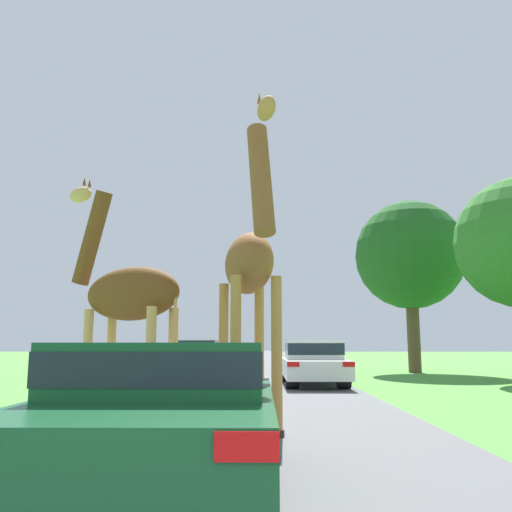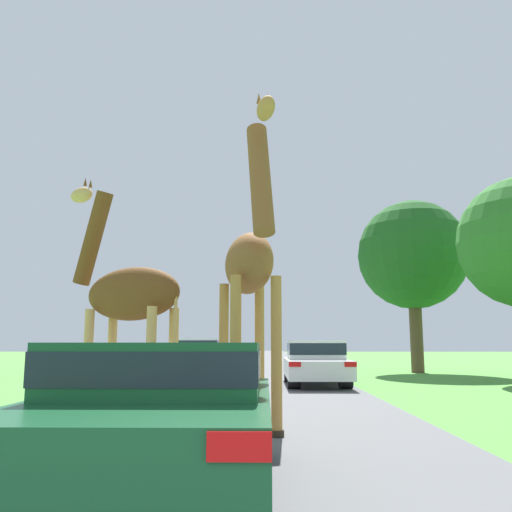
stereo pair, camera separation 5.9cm
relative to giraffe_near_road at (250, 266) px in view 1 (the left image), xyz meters
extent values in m
cube|color=#5B5B5E|center=(-0.56, 21.71, -2.51)|extent=(7.08, 120.00, 0.00)
cylinder|color=#B77F3D|center=(0.40, -0.42, -1.36)|extent=(0.16, 0.16, 2.31)
cylinder|color=#2D2319|center=(0.40, -0.42, -2.47)|extent=(0.21, 0.21, 0.10)
cylinder|color=#B77F3D|center=(-0.19, -0.55, -1.36)|extent=(0.16, 0.16, 2.31)
cylinder|color=#2D2319|center=(-0.19, -0.55, -2.47)|extent=(0.21, 0.21, 0.10)
cylinder|color=#B77F3D|center=(0.14, 0.79, -1.36)|extent=(0.16, 0.16, 2.31)
cylinder|color=#2D2319|center=(0.14, 0.79, -2.47)|extent=(0.21, 0.21, 0.10)
cylinder|color=#B77F3D|center=(-0.45, 0.67, -1.36)|extent=(0.16, 0.16, 2.31)
cylinder|color=#2D2319|center=(-0.45, 0.67, -2.47)|extent=(0.21, 0.21, 0.10)
ellipsoid|color=brown|center=(-0.03, 0.12, 0.06)|extent=(1.07, 1.88, 0.96)
cylinder|color=brown|center=(0.17, -0.80, 1.19)|extent=(0.48, 0.90, 1.82)
ellipsoid|color=#B77F3D|center=(0.25, -1.18, 2.10)|extent=(0.35, 0.60, 0.30)
cylinder|color=#B77F3D|center=(-0.20, 0.95, -0.58)|extent=(0.06, 0.06, 1.27)
cone|color=brown|center=(0.28, -1.01, 2.33)|extent=(0.07, 0.07, 0.16)
cone|color=brown|center=(0.15, -1.03, 2.33)|extent=(0.07, 0.07, 0.16)
cylinder|color=tan|center=(-2.91, 1.25, -1.55)|extent=(0.17, 0.17, 1.92)
cylinder|color=#2D2319|center=(-2.91, 1.25, -2.46)|extent=(0.22, 0.22, 0.10)
cylinder|color=tan|center=(-2.62, 1.74, -1.55)|extent=(0.17, 0.17, 1.92)
cylinder|color=#2D2319|center=(-2.62, 1.74, -2.46)|extent=(0.22, 0.22, 0.10)
cylinder|color=tan|center=(-1.63, 0.50, -1.55)|extent=(0.17, 0.17, 1.92)
cylinder|color=#2D2319|center=(-1.63, 0.50, -2.46)|extent=(0.22, 0.22, 0.10)
cylinder|color=tan|center=(-1.34, 0.98, -1.55)|extent=(0.17, 0.17, 1.92)
cylinder|color=#2D2319|center=(-1.34, 0.98, -2.46)|extent=(0.22, 0.22, 0.10)
ellipsoid|color=brown|center=(-2.13, 1.12, -0.33)|extent=(2.16, 1.65, 0.95)
cylinder|color=brown|center=(-3.05, 1.66, 0.79)|extent=(0.90, 0.71, 1.82)
ellipsoid|color=tan|center=(-3.39, 1.86, 1.69)|extent=(0.60, 0.49, 0.30)
cylinder|color=tan|center=(-1.26, 0.60, -0.86)|extent=(0.06, 0.06, 1.06)
cone|color=brown|center=(-3.27, 1.72, 1.92)|extent=(0.07, 0.07, 0.16)
cone|color=brown|center=(-3.21, 1.83, 1.92)|extent=(0.07, 0.07, 0.16)
cube|color=#144C28|center=(-0.67, -3.53, -1.94)|extent=(1.88, 3.96, 0.63)
cube|color=#144C28|center=(-0.67, -3.53, -1.40)|extent=(1.69, 1.78, 0.44)
cube|color=#19232D|center=(-0.67, -3.53, -1.38)|extent=(1.71, 1.80, 0.26)
cube|color=red|center=(0.10, -5.52, -1.71)|extent=(0.34, 0.03, 0.15)
cylinder|color=black|center=(-1.42, -2.35, -2.21)|extent=(0.38, 0.62, 0.62)
cylinder|color=black|center=(0.09, -2.35, -2.21)|extent=(0.38, 0.62, 0.62)
cylinder|color=black|center=(-1.42, -4.72, -2.21)|extent=(0.38, 0.62, 0.62)
cylinder|color=black|center=(0.09, -4.72, -2.21)|extent=(0.38, 0.62, 0.62)
cube|color=silver|center=(1.82, 9.07, -1.98)|extent=(1.87, 4.52, 0.55)
cube|color=silver|center=(1.82, 9.07, -1.41)|extent=(1.69, 2.03, 0.59)
cube|color=#19232D|center=(1.82, 9.07, -1.38)|extent=(1.71, 2.05, 0.35)
cube|color=red|center=(1.05, 6.80, -1.78)|extent=(0.34, 0.03, 0.13)
cube|color=red|center=(2.59, 6.80, -1.78)|extent=(0.34, 0.03, 0.13)
cylinder|color=black|center=(1.07, 10.42, -2.21)|extent=(0.37, 0.61, 0.61)
cylinder|color=black|center=(2.57, 10.42, -2.21)|extent=(0.37, 0.61, 0.61)
cylinder|color=black|center=(1.07, 7.71, -2.21)|extent=(0.37, 0.61, 0.61)
cylinder|color=black|center=(2.57, 7.71, -2.21)|extent=(0.37, 0.61, 0.61)
cube|color=silver|center=(-2.91, 17.97, -1.91)|extent=(1.98, 4.59, 0.66)
cube|color=silver|center=(-2.91, 17.97, -1.29)|extent=(1.78, 2.06, 0.58)
cube|color=#19232D|center=(-2.91, 17.97, -1.26)|extent=(1.80, 2.08, 0.35)
cube|color=red|center=(-3.72, 15.67, -1.67)|extent=(0.36, 0.03, 0.16)
cube|color=red|center=(-2.10, 15.67, -1.67)|extent=(0.36, 0.03, 0.16)
cylinder|color=black|center=(-3.70, 19.35, -2.19)|extent=(0.40, 0.64, 0.64)
cylinder|color=black|center=(-2.12, 19.35, -2.19)|extent=(0.40, 0.64, 0.64)
cylinder|color=black|center=(-3.70, 16.59, -2.19)|extent=(0.40, 0.64, 0.64)
cylinder|color=black|center=(-2.12, 16.59, -2.19)|extent=(0.40, 0.64, 0.64)
cylinder|color=brown|center=(7.04, 16.31, -0.22)|extent=(0.57, 0.57, 4.59)
sphere|color=#1E561E|center=(7.04, 16.31, 2.82)|extent=(5.00, 5.00, 5.00)
camera|label=1|loc=(0.18, -8.43, -1.18)|focal=38.00mm
camera|label=2|loc=(0.24, -8.43, -1.18)|focal=38.00mm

